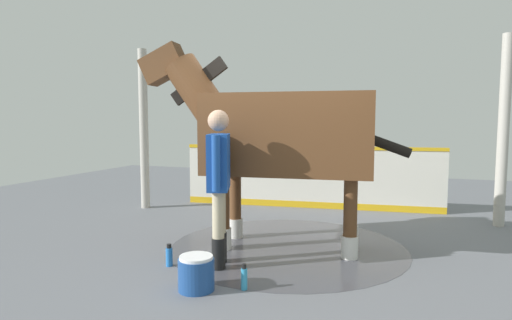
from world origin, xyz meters
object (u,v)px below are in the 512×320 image
horse (279,134)px  wash_bucket (196,273)px  handler (219,176)px  bottle_spray (169,256)px  bottle_shampoo (244,278)px

horse → wash_bucket: size_ratio=9.97×
horse → wash_bucket: bearing=72.5°
handler → wash_bucket: handler is taller
bottle_spray → horse: bearing=-129.4°
horse → wash_bucket: 2.11m
horse → bottle_shampoo: 1.99m
horse → handler: size_ratio=2.00×
wash_bucket → bottle_spray: wash_bucket is taller
bottle_shampoo → bottle_spray: 1.09m
horse → bottle_spray: bearing=44.4°
bottle_spray → bottle_shampoo: bearing=161.7°
horse → handler: 1.10m
wash_bucket → handler: bearing=-83.4°
bottle_shampoo → bottle_spray: bearing=-18.3°
handler → bottle_shampoo: size_ratio=6.84×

